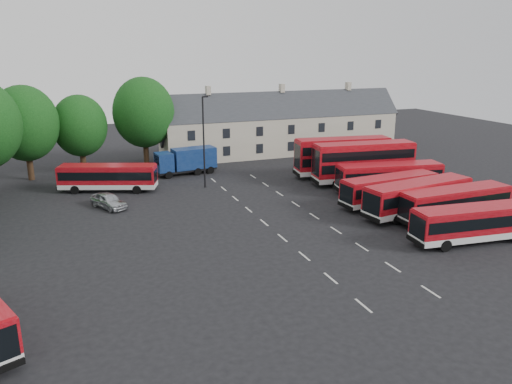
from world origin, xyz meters
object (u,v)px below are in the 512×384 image
at_px(bus_row_a, 476,221).
at_px(silver_car, 109,201).
at_px(lamppost, 204,140).
at_px(box_truck, 187,160).
at_px(bus_dd_south, 364,161).

height_order(bus_row_a, silver_car, bus_row_a).
distance_m(silver_car, lamppost, 12.33).
relative_size(box_truck, lamppost, 0.75).
xyz_separation_m(bus_dd_south, box_truck, (-17.75, 11.56, -0.90)).
bearing_deg(silver_car, lamppost, -7.85).
relative_size(bus_dd_south, box_truck, 1.56).
xyz_separation_m(bus_row_a, bus_dd_south, (1.67, 18.76, 0.91)).
bearing_deg(lamppost, bus_dd_south, -15.70).
xyz_separation_m(bus_row_a, box_truck, (-16.08, 30.32, 0.02)).
bearing_deg(box_truck, silver_car, -141.11).
bearing_deg(bus_row_a, lamppost, 129.45).
height_order(bus_row_a, lamppost, lamppost).
bearing_deg(lamppost, box_truck, 93.79).
distance_m(bus_dd_south, silver_car, 28.14).
distance_m(bus_row_a, box_truck, 34.32).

